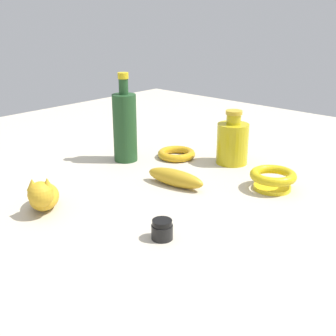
% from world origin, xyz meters
% --- Properties ---
extents(ground, '(2.00, 2.00, 0.00)m').
position_xyz_m(ground, '(0.00, 0.00, 0.00)').
color(ground, '#BCB29E').
extents(banana, '(0.06, 0.16, 0.04)m').
position_xyz_m(banana, '(-0.01, 0.01, 0.02)').
color(banana, '#B78E1F').
rests_on(banana, ground).
extents(nail_polish_jar, '(0.04, 0.04, 0.04)m').
position_xyz_m(nail_polish_jar, '(0.20, 0.17, 0.02)').
color(nail_polish_jar, black).
rests_on(nail_polish_jar, ground).
extents(bottle_tall, '(0.07, 0.07, 0.25)m').
position_xyz_m(bottle_tall, '(-0.06, -0.22, 0.10)').
color(bottle_tall, '#1F4422').
rests_on(bottle_tall, ground).
extents(bowl, '(0.11, 0.11, 0.05)m').
position_xyz_m(bowl, '(-0.15, 0.20, 0.03)').
color(bowl, yellow).
rests_on(bowl, ground).
extents(cat_figurine, '(0.11, 0.12, 0.09)m').
position_xyz_m(cat_figurine, '(0.29, -0.10, 0.04)').
color(cat_figurine, gold).
rests_on(cat_figurine, ground).
extents(bangle, '(0.11, 0.11, 0.02)m').
position_xyz_m(bangle, '(-0.18, -0.13, 0.01)').
color(bangle, '#C28E17').
rests_on(bangle, ground).
extents(bottle_short, '(0.09, 0.09, 0.15)m').
position_xyz_m(bottle_short, '(-0.25, 0.02, 0.06)').
color(bottle_short, gold).
rests_on(bottle_short, ground).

